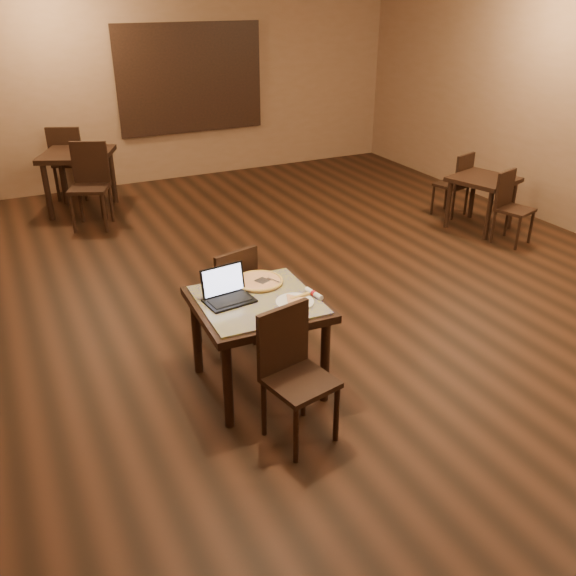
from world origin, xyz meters
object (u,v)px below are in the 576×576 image
chair_main_near (292,367)px  other_table_a_chair_near (510,203)px  other_table_b (78,162)px  other_table_b_chair_near (90,180)px  other_table_b_chair_far (69,158)px  tiled_table (258,311)px  other_table_a (483,186)px  other_table_a_chair_far (457,181)px  pizza_pan (259,283)px  laptop (226,291)px  chair_main_far (230,293)px

chair_main_near → other_table_a_chair_near: size_ratio=1.09×
other_table_b → other_table_b_chair_near: (0.04, -0.63, -0.08)m
other_table_b → other_table_b_chair_far: bearing=117.0°
tiled_table → other_table_a: size_ratio=1.06×
other_table_a_chair_far → other_table_a_chair_near: bearing=70.6°
tiled_table → other_table_b_chair_near: 4.33m
tiled_table → chair_main_near: size_ratio=1.00×
tiled_table → chair_main_near: 0.63m
tiled_table → other_table_b_chair_near: size_ratio=0.89×
chair_main_near → other_table_a: (4.00, 2.58, 0.02)m
chair_main_near → pizza_pan: (0.14, 0.86, 0.23)m
other_table_a_chair_near → laptop: bearing=-179.1°
tiled_table → other_table_a: tiled_table is taller
other_table_a → other_table_b_chair_far: size_ratio=0.83×
chair_main_far → tiled_table: bearing=73.6°
tiled_table → laptop: 0.28m
chair_main_far → other_table_b_chair_far: other_table_b_chair_far is taller
other_table_a_chair_far → other_table_a: bearing=70.6°
other_table_a_chair_far → other_table_b: size_ratio=0.75×
pizza_pan → other_table_b: other_table_b is taller
other_table_a_chair_near → chair_main_far: bearing=174.9°
pizza_pan → other_table_a: (3.87, 1.72, -0.21)m
chair_main_far → other_table_a_chair_far: size_ratio=1.08×
other_table_b → other_table_b_chair_near: 0.64m
pizza_pan → other_table_a: 4.24m
other_table_b_chair_near → laptop: bearing=-62.8°
pizza_pan → other_table_a_chair_far: (3.89, 2.23, -0.27)m
chair_main_near → other_table_a_chair_near: chair_main_near is taller
laptop → other_table_a_chair_near: size_ratio=0.42×
laptop → other_table_b_chair_near: other_table_b_chair_near is taller
tiled_table → other_table_b: (-0.51, 4.94, 0.03)m
other_table_a_chair_far → other_table_b: other_table_a_chair_far is taller
other_table_a → other_table_b_chair_near: 5.03m
pizza_pan → laptop: bearing=-157.1°
pizza_pan → other_table_a_chair_far: size_ratio=0.38×
other_table_b_chair_far → other_table_b: bearing=117.0°
laptop → other_table_b_chair_far: bearing=87.1°
chair_main_near → other_table_b_chair_far: 6.21m
tiled_table → chair_main_near: chair_main_near is taller
chair_main_near → chair_main_far: chair_main_near is taller
chair_main_near → chair_main_far: size_ratio=1.01×
tiled_table → chair_main_far: (0.02, 0.62, -0.13)m
chair_main_far → other_table_b_chair_far: (-0.56, 4.95, 0.08)m
chair_main_near → chair_main_far: bearing=76.4°
other_table_a → other_table_a_chair_far: 0.52m
chair_main_far → laptop: laptop is taller
other_table_b_chair_near → pizza_pan: bearing=-58.2°
tiled_table → other_table_a_chair_near: other_table_a_chair_near is taller
other_table_b → tiled_table: bearing=-60.6°
laptop → other_table_a_chair_near: laptop is taller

